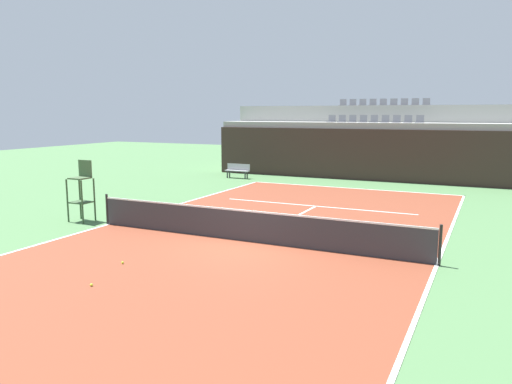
% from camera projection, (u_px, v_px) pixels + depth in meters
% --- Properties ---
extents(ground_plane, '(80.00, 80.00, 0.00)m').
position_uv_depth(ground_plane, '(248.00, 242.00, 15.06)').
color(ground_plane, '#477042').
extents(court_surface, '(11.00, 24.00, 0.01)m').
position_uv_depth(court_surface, '(248.00, 242.00, 15.06)').
color(court_surface, brown).
rests_on(court_surface, ground_plane).
extents(baseline_far, '(11.00, 0.10, 0.00)m').
position_uv_depth(baseline_far, '(351.00, 188.00, 25.70)').
color(baseline_far, white).
rests_on(baseline_far, court_surface).
extents(sideline_left, '(0.10, 24.00, 0.00)m').
position_uv_depth(sideline_left, '(109.00, 224.00, 17.39)').
color(sideline_left, white).
rests_on(sideline_left, court_surface).
extents(sideline_right, '(0.10, 24.00, 0.00)m').
position_uv_depth(sideline_right, '(437.00, 265.00, 12.73)').
color(sideline_right, white).
rests_on(sideline_right, court_surface).
extents(service_line_far, '(8.26, 0.10, 0.00)m').
position_uv_depth(service_line_far, '(316.00, 206.00, 20.76)').
color(service_line_far, white).
rests_on(service_line_far, court_surface).
extents(centre_service_line, '(0.10, 6.40, 0.00)m').
position_uv_depth(centre_service_line, '(287.00, 221.00, 17.91)').
color(centre_service_line, white).
rests_on(centre_service_line, court_surface).
extents(back_wall, '(19.15, 0.30, 2.96)m').
position_uv_depth(back_wall, '(367.00, 155.00, 28.55)').
color(back_wall, '#33231E').
rests_on(back_wall, ground_plane).
extents(stands_tier_lower, '(19.15, 2.40, 3.32)m').
position_uv_depth(stands_tier_lower, '(373.00, 150.00, 29.72)').
color(stands_tier_lower, '#9E9E99').
rests_on(stands_tier_lower, ground_plane).
extents(stands_tier_upper, '(19.15, 2.40, 4.33)m').
position_uv_depth(stands_tier_upper, '(381.00, 140.00, 31.78)').
color(stands_tier_upper, '#9E9E99').
rests_on(stands_tier_upper, ground_plane).
extents(seating_row_lower, '(5.68, 0.44, 0.44)m').
position_uv_depth(seating_row_lower, '(374.00, 120.00, 29.53)').
color(seating_row_lower, slate).
rests_on(seating_row_lower, stands_tier_lower).
extents(seating_row_upper, '(5.68, 0.44, 0.44)m').
position_uv_depth(seating_row_upper, '(383.00, 104.00, 31.50)').
color(seating_row_upper, slate).
rests_on(seating_row_upper, stands_tier_upper).
extents(tennis_net, '(11.08, 0.08, 1.07)m').
position_uv_depth(tennis_net, '(247.00, 225.00, 14.98)').
color(tennis_net, black).
rests_on(tennis_net, court_surface).
extents(umpire_chair, '(0.76, 0.66, 2.20)m').
position_uv_depth(umpire_chair, '(82.00, 189.00, 17.79)').
color(umpire_chair, '#334C2D').
rests_on(umpire_chair, ground_plane).
extents(player_bench, '(1.50, 0.40, 0.85)m').
position_uv_depth(player_bench, '(238.00, 170.00, 29.71)').
color(player_bench, '#99999E').
rests_on(player_bench, ground_plane).
extents(tennis_ball_0, '(0.07, 0.07, 0.07)m').
position_uv_depth(tennis_ball_0, '(91.00, 285.00, 11.16)').
color(tennis_ball_0, '#CCE033').
rests_on(tennis_ball_0, court_surface).
extents(tennis_ball_1, '(0.07, 0.07, 0.07)m').
position_uv_depth(tennis_ball_1, '(123.00, 263.00, 12.82)').
color(tennis_ball_1, '#CCE033').
rests_on(tennis_ball_1, court_surface).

